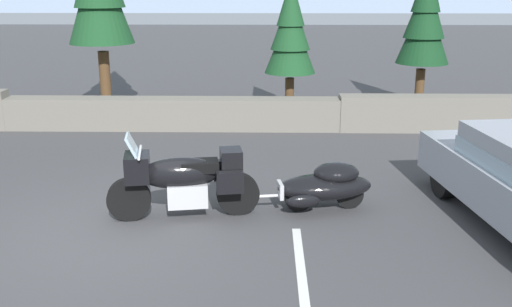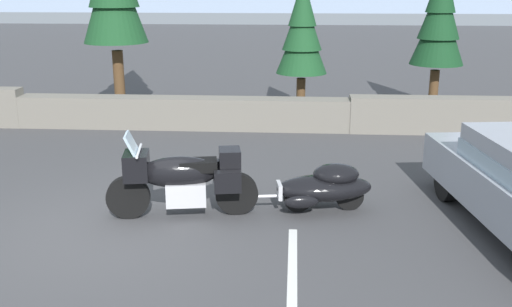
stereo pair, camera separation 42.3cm
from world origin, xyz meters
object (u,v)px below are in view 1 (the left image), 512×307
object	(u,v)px
touring_motorcycle	(183,179)
car_shaped_trailer	(325,185)
pine_tree_far_right	(290,30)
pine_tree_secondary	(425,17)

from	to	relation	value
touring_motorcycle	car_shaped_trailer	bearing A→B (deg)	9.35
pine_tree_far_right	car_shaped_trailer	bearing A→B (deg)	-87.05
pine_tree_secondary	pine_tree_far_right	world-z (taller)	pine_tree_secondary
car_shaped_trailer	pine_tree_secondary	size ratio (longest dim) A/B	0.55
pine_tree_far_right	pine_tree_secondary	bearing A→B (deg)	12.11
car_shaped_trailer	pine_tree_secondary	xyz separation A→B (m)	(3.23, 7.26, 2.13)
touring_motorcycle	car_shaped_trailer	xyz separation A→B (m)	(2.18, 0.36, -0.21)
touring_motorcycle	pine_tree_far_right	size ratio (longest dim) A/B	0.64
touring_motorcycle	car_shaped_trailer	world-z (taller)	touring_motorcycle
touring_motorcycle	pine_tree_far_right	distance (m)	7.28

